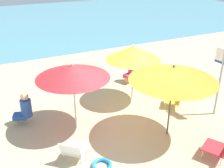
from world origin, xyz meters
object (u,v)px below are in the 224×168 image
(umbrella_red, at_px, (73,72))
(person_a, at_px, (24,109))
(beach_chair_a, at_px, (176,98))
(beach_chair_c, at_px, (221,147))
(beach_chair_b, at_px, (73,150))
(warning_sign, at_px, (222,71))
(umbrella_orange, at_px, (173,74))
(umbrella_yellow, at_px, (133,53))
(person_b, at_px, (132,69))
(swim_ring, at_px, (102,165))

(umbrella_red, relative_size, person_a, 2.00)
(beach_chair_a, xyz_separation_m, beach_chair_c, (-0.60, -2.26, 0.04))
(beach_chair_a, distance_m, beach_chair_b, 3.58)
(warning_sign, bearing_deg, umbrella_orange, -178.96)
(umbrella_yellow, relative_size, person_a, 1.96)
(umbrella_yellow, bearing_deg, umbrella_orange, -94.26)
(person_b, bearing_deg, beach_chair_a, 75.56)
(warning_sign, bearing_deg, umbrella_red, 157.25)
(person_b, bearing_deg, beach_chair_c, 64.33)
(warning_sign, bearing_deg, swim_ring, -177.11)
(umbrella_yellow, height_order, swim_ring, umbrella_yellow)
(person_a, height_order, person_b, person_b)
(beach_chair_a, height_order, person_a, person_a)
(person_a, bearing_deg, warning_sign, 178.33)
(person_b, bearing_deg, umbrella_yellow, 39.39)
(swim_ring, bearing_deg, umbrella_red, 88.90)
(beach_chair_c, height_order, person_b, person_b)
(umbrella_yellow, height_order, umbrella_orange, umbrella_orange)
(person_a, xyz_separation_m, person_b, (3.87, 1.12, 0.04))
(umbrella_yellow, xyz_separation_m, warning_sign, (1.63, -1.81, -0.21))
(umbrella_orange, height_order, beach_chair_a, umbrella_orange)
(umbrella_orange, relative_size, beach_chair_c, 2.68)
(beach_chair_c, xyz_separation_m, swim_ring, (-2.41, 0.90, -0.27))
(beach_chair_b, bearing_deg, person_b, -4.78)
(umbrella_yellow, height_order, warning_sign, warning_sign)
(beach_chair_b, height_order, warning_sign, warning_sign)
(person_b, bearing_deg, person_a, -5.12)
(umbrella_yellow, xyz_separation_m, beach_chair_c, (0.31, -3.27, -1.19))
(beach_chair_b, bearing_deg, person_a, 60.66)
(swim_ring, bearing_deg, umbrella_yellow, 48.40)
(person_b, height_order, warning_sign, warning_sign)
(beach_chair_a, xyz_separation_m, person_b, (-0.26, 2.16, 0.20))
(beach_chair_a, height_order, warning_sign, warning_sign)
(beach_chair_b, relative_size, beach_chair_c, 0.95)
(umbrella_red, bearing_deg, person_b, 33.88)
(person_a, bearing_deg, umbrella_yellow, -161.58)
(umbrella_red, distance_m, beach_chair_a, 3.25)
(beach_chair_c, distance_m, person_b, 4.44)
(umbrella_orange, xyz_separation_m, person_b, (0.80, 3.18, -1.16))
(umbrella_orange, relative_size, person_a, 2.24)
(beach_chair_b, bearing_deg, beach_chair_a, -33.95)
(person_a, relative_size, swim_ring, 2.03)
(umbrella_red, height_order, beach_chair_b, umbrella_red)
(beach_chair_c, bearing_deg, umbrella_yellow, -22.31)
(beach_chair_b, relative_size, person_b, 0.74)
(umbrella_yellow, height_order, beach_chair_b, umbrella_yellow)
(beach_chair_a, distance_m, person_b, 2.19)
(warning_sign, height_order, swim_ring, warning_sign)
(beach_chair_c, bearing_deg, warning_sign, -69.92)
(umbrella_yellow, xyz_separation_m, person_b, (0.65, 1.16, -1.02))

